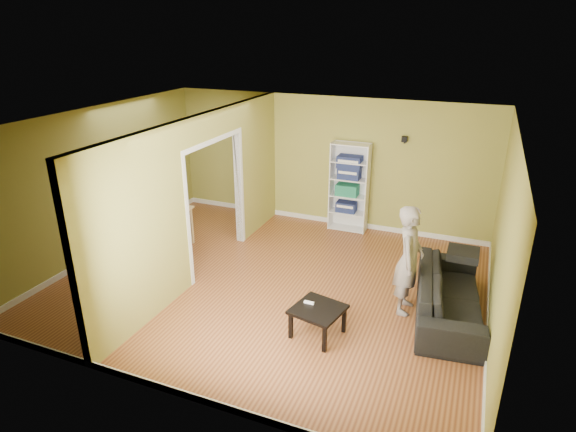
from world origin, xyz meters
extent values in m
plane|color=#995C32|center=(0.00, 0.00, 0.00)|extent=(6.50, 6.50, 0.00)
plane|color=white|center=(0.00, 0.00, 2.60)|extent=(6.50, 6.50, 0.00)
plane|color=#9C9943|center=(0.00, 2.75, 1.30)|extent=(6.50, 0.00, 6.50)
plane|color=#9C9943|center=(0.00, -2.75, 1.30)|extent=(6.50, 0.00, 6.50)
plane|color=#9C9943|center=(-3.25, 0.00, 1.30)|extent=(0.00, 5.50, 5.50)
plane|color=#9C9943|center=(3.25, 0.00, 1.30)|extent=(0.00, 5.50, 5.50)
cube|color=black|center=(1.50, 2.69, 1.90)|extent=(0.10, 0.10, 0.10)
imported|color=black|center=(2.70, 0.10, 0.42)|extent=(2.31, 1.20, 0.84)
imported|color=slate|center=(2.11, 0.00, 0.94)|extent=(0.69, 0.54, 1.88)
cube|color=white|center=(0.17, 2.56, 0.89)|extent=(0.02, 0.33, 1.77)
cube|color=white|center=(0.90, 2.56, 0.89)|extent=(0.02, 0.33, 1.77)
cube|color=white|center=(0.54, 2.71, 0.89)|extent=(0.75, 0.02, 1.77)
cube|color=white|center=(0.54, 2.56, 0.02)|extent=(0.71, 0.33, 0.02)
cube|color=white|center=(0.54, 2.56, 0.37)|extent=(0.71, 0.33, 0.02)
cube|color=white|center=(0.54, 2.56, 0.71)|extent=(0.71, 0.33, 0.02)
cube|color=white|center=(0.54, 2.56, 1.06)|extent=(0.71, 0.33, 0.02)
cube|color=white|center=(0.54, 2.56, 1.40)|extent=(0.71, 0.33, 0.02)
cube|color=white|center=(0.54, 2.56, 1.75)|extent=(0.71, 0.33, 0.02)
cube|color=#161B4B|center=(0.50, 2.56, 0.48)|extent=(0.39, 0.25, 0.20)
cube|color=teal|center=(0.50, 2.56, 0.83)|extent=(0.43, 0.28, 0.22)
cube|color=navy|center=(0.53, 2.56, 1.18)|extent=(0.43, 0.28, 0.22)
cube|color=navy|center=(0.53, 2.56, 1.42)|extent=(0.46, 0.30, 0.24)
cube|color=black|center=(1.14, -1.07, 0.39)|extent=(0.62, 0.62, 0.04)
cube|color=black|center=(0.89, -1.32, 0.19)|extent=(0.05, 0.05, 0.37)
cube|color=black|center=(1.40, -1.32, 0.19)|extent=(0.05, 0.05, 0.37)
cube|color=black|center=(0.89, -0.81, 0.19)|extent=(0.05, 0.05, 0.37)
cube|color=black|center=(1.40, -0.81, 0.19)|extent=(0.05, 0.05, 0.37)
cube|color=white|center=(0.99, -1.00, 0.43)|extent=(0.14, 0.04, 0.03)
cube|color=#D8B473|center=(-2.52, 0.43, 0.72)|extent=(1.19, 0.79, 0.04)
cylinder|color=#D8B473|center=(-3.07, 0.08, 0.35)|extent=(0.05, 0.05, 0.70)
cylinder|color=#D8B473|center=(-1.98, 0.08, 0.35)|extent=(0.05, 0.05, 0.70)
cylinder|color=#D8B473|center=(-3.07, 0.78, 0.35)|extent=(0.05, 0.05, 0.70)
cylinder|color=#D8B473|center=(-1.98, 0.78, 0.35)|extent=(0.05, 0.05, 0.70)
camera|label=1|loc=(2.82, -6.21, 3.86)|focal=30.00mm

